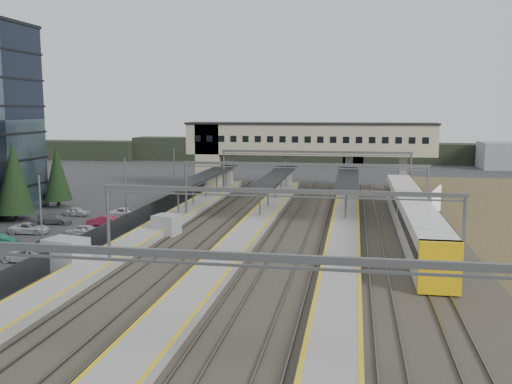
% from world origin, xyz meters
% --- Properties ---
extents(ground, '(220.00, 220.00, 0.00)m').
position_xyz_m(ground, '(0.00, 0.00, 0.00)').
color(ground, '#2B2B2D').
rests_on(ground, ground).
extents(lampposts, '(0.50, 53.25, 8.07)m').
position_xyz_m(lampposts, '(-8.00, 1.25, 4.34)').
color(lampposts, slate).
rests_on(lampposts, ground).
extents(fence, '(0.08, 90.00, 2.00)m').
position_xyz_m(fence, '(-6.50, 5.00, 1.00)').
color(fence, '#26282B').
rests_on(fence, ground).
extents(relay_cabin_near, '(3.68, 3.03, 2.69)m').
position_xyz_m(relay_cabin_near, '(-5.52, -8.64, 1.34)').
color(relay_cabin_near, gray).
rests_on(relay_cabin_near, ground).
extents(relay_cabin_far, '(2.91, 2.59, 2.31)m').
position_xyz_m(relay_cabin_far, '(-1.45, 4.95, 1.15)').
color(relay_cabin_far, gray).
rests_on(relay_cabin_far, ground).
extents(rail_corridor, '(34.00, 90.00, 0.92)m').
position_xyz_m(rail_corridor, '(9.34, 5.00, 0.29)').
color(rail_corridor, '#363229').
rests_on(rail_corridor, ground).
extents(canopies, '(23.10, 30.00, 3.28)m').
position_xyz_m(canopies, '(7.00, 27.00, 3.92)').
color(canopies, black).
rests_on(canopies, ground).
extents(footbridge, '(40.40, 6.40, 11.20)m').
position_xyz_m(footbridge, '(7.70, 42.00, 7.93)').
color(footbridge, tan).
rests_on(footbridge, ground).
extents(gantries, '(28.40, 62.28, 7.17)m').
position_xyz_m(gantries, '(12.00, 3.00, 6.00)').
color(gantries, slate).
rests_on(gantries, ground).
extents(train, '(3.03, 42.06, 3.81)m').
position_xyz_m(train, '(24.00, 9.77, 2.17)').
color(train, silver).
rests_on(train, ground).
extents(billboard, '(1.75, 5.88, 5.16)m').
position_xyz_m(billboard, '(26.38, 9.57, 3.47)').
color(billboard, slate).
rests_on(billboard, ground).
extents(treeline_far, '(170.00, 19.00, 7.00)m').
position_xyz_m(treeline_far, '(23.81, 92.28, 2.95)').
color(treeline_far, black).
rests_on(treeline_far, ground).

